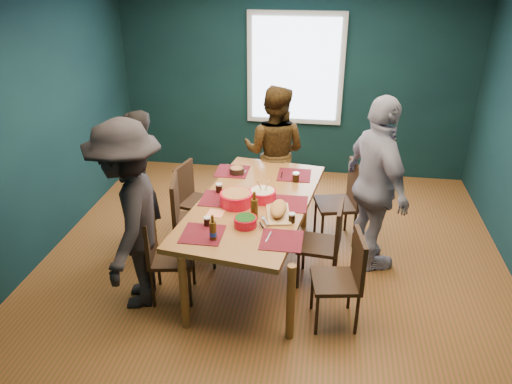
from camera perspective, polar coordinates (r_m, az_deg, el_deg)
room at (r=5.11m, az=2.51°, el=6.62°), size 5.01×5.01×2.71m
dining_table at (r=5.00m, az=-0.27°, el=-1.86°), size 1.35×2.25×0.81m
chair_left_far at (r=5.82m, az=-7.32°, el=-0.28°), size 0.48×0.48×0.87m
chair_left_mid at (r=5.29m, az=-7.98°, el=-2.54°), size 0.52×0.52×0.97m
chair_left_near at (r=4.80m, az=-10.67°, el=-6.54°), size 0.47×0.47×0.90m
chair_right_far at (r=5.70m, az=10.06°, el=-0.52°), size 0.52×0.52×0.96m
chair_right_mid at (r=4.96m, az=8.23°, el=-5.28°), size 0.44×0.44×0.89m
chair_right_near at (r=4.48m, az=10.25°, el=-9.12°), size 0.47×0.47×0.90m
person_far_left at (r=5.43m, az=-13.23°, el=0.74°), size 0.59×0.70×1.62m
person_back at (r=6.12m, az=2.11°, el=4.56°), size 0.91×0.76×1.65m
person_right at (r=5.15m, az=13.60°, el=0.67°), size 0.87×1.17×1.85m
person_near_left at (r=4.62m, az=-14.24°, el=-2.77°), size 0.87×1.27×1.81m
bowl_salad at (r=4.87m, az=-2.30°, el=-0.74°), size 0.32×0.32×0.13m
bowl_dumpling at (r=4.97m, az=0.77°, el=-0.30°), size 0.27×0.27×0.25m
bowl_herbs at (r=4.52m, az=-1.23°, el=-3.36°), size 0.21×0.21×0.09m
cutting_board at (r=4.70m, az=2.56°, el=-2.05°), size 0.29×0.54×0.12m
small_bowl at (r=5.57m, az=-2.22°, el=2.49°), size 0.17×0.17×0.07m
beer_bottle_a at (r=4.31m, az=-4.94°, el=-4.45°), size 0.06×0.06×0.24m
beer_bottle_b at (r=4.61m, az=-0.19°, el=-1.87°), size 0.07×0.07×0.27m
cola_glass_a at (r=4.54m, az=-5.61°, el=-3.32°), size 0.06×0.06×0.09m
cola_glass_b at (r=4.59m, az=4.11°, el=-2.91°), size 0.07×0.07×0.09m
cola_glass_c at (r=5.38m, az=4.57°, el=1.75°), size 0.07×0.07×0.10m
cola_glass_d at (r=5.14m, az=-4.25°, el=0.49°), size 0.07×0.07×0.10m
napkin_a at (r=4.98m, az=4.25°, el=-1.06°), size 0.16×0.16×0.00m
napkin_b at (r=4.76m, az=-4.65°, el=-2.44°), size 0.16×0.16×0.00m
napkin_c at (r=4.36m, az=3.32°, el=-5.33°), size 0.15×0.15×0.00m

